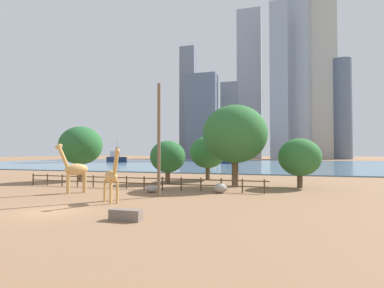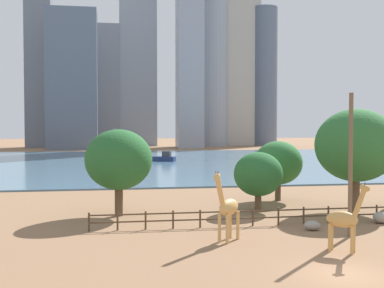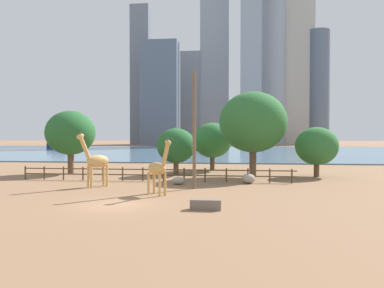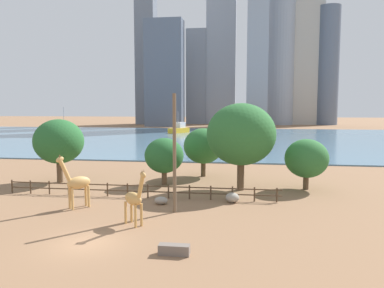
{
  "view_description": "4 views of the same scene",
  "coord_description": "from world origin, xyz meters",
  "px_view_note": "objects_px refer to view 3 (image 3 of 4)",
  "views": [
    {
      "loc": [
        13.81,
        -15.7,
        3.72
      ],
      "look_at": [
        1.01,
        28.61,
        5.0
      ],
      "focal_mm": 28.0,
      "sensor_mm": 36.0,
      "label": 1
    },
    {
      "loc": [
        -11.17,
        -21.98,
        7.3
      ],
      "look_at": [
        -0.75,
        43.05,
        4.93
      ],
      "focal_mm": 45.0,
      "sensor_mm": 36.0,
      "label": 2
    },
    {
      "loc": [
        7.44,
        -22.52,
        4.33
      ],
      "look_at": [
        0.26,
        40.24,
        2.87
      ],
      "focal_mm": 35.0,
      "sensor_mm": 36.0,
      "label": 3
    },
    {
      "loc": [
        9.74,
        -21.37,
        8.51
      ],
      "look_at": [
        3.18,
        24.39,
        3.85
      ],
      "focal_mm": 35.0,
      "sensor_mm": 36.0,
      "label": 4
    }
  ],
  "objects_px": {
    "feeding_trough": "(206,205)",
    "tree_right_small": "(176,146)",
    "tree_left_small": "(253,122)",
    "boat_barge": "(60,145)",
    "boulder_near_fence": "(178,181)",
    "giraffe_tall": "(96,161)",
    "boat_tug": "(176,145)",
    "giraffe_companion": "(158,168)",
    "boulder_by_pole": "(248,179)",
    "tree_right_tall": "(70,133)",
    "tree_center_broad": "(212,140)",
    "boat_sailboat": "(202,148)",
    "tree_left_large": "(317,146)",
    "utility_pole": "(194,130)"
  },
  "relations": [
    {
      "from": "boulder_by_pole",
      "to": "tree_left_large",
      "type": "relative_size",
      "value": 0.23
    },
    {
      "from": "boulder_near_fence",
      "to": "tree_center_broad",
      "type": "distance_m",
      "value": 14.09
    },
    {
      "from": "boulder_by_pole",
      "to": "utility_pole",
      "type": "bearing_deg",
      "value": -139.97
    },
    {
      "from": "boulder_by_pole",
      "to": "tree_right_small",
      "type": "distance_m",
      "value": 10.46
    },
    {
      "from": "tree_right_small",
      "to": "boat_barge",
      "type": "bearing_deg",
      "value": 124.7
    },
    {
      "from": "tree_right_tall",
      "to": "boat_tug",
      "type": "bearing_deg",
      "value": 90.07
    },
    {
      "from": "tree_left_large",
      "to": "boat_tug",
      "type": "relative_size",
      "value": 0.66
    },
    {
      "from": "feeding_trough",
      "to": "boulder_by_pole",
      "type": "bearing_deg",
      "value": 76.76
    },
    {
      "from": "tree_center_broad",
      "to": "boat_barge",
      "type": "height_order",
      "value": "boat_barge"
    },
    {
      "from": "tree_right_tall",
      "to": "tree_right_small",
      "type": "distance_m",
      "value": 12.02
    },
    {
      "from": "boulder_by_pole",
      "to": "tree_center_broad",
      "type": "xyz_separation_m",
      "value": [
        -3.96,
        12.01,
        3.28
      ]
    },
    {
      "from": "boulder_by_pole",
      "to": "tree_right_tall",
      "type": "xyz_separation_m",
      "value": [
        -19.56,
        6.25,
        4.15
      ]
    },
    {
      "from": "boulder_by_pole",
      "to": "tree_right_tall",
      "type": "distance_m",
      "value": 20.95
    },
    {
      "from": "feeding_trough",
      "to": "tree_right_tall",
      "type": "distance_m",
      "value": 25.31
    },
    {
      "from": "giraffe_tall",
      "to": "giraffe_companion",
      "type": "height_order",
      "value": "giraffe_tall"
    },
    {
      "from": "boulder_near_fence",
      "to": "feeding_trough",
      "type": "bearing_deg",
      "value": -73.28
    },
    {
      "from": "tree_right_small",
      "to": "boulder_near_fence",
      "type": "bearing_deg",
      "value": -79.64
    },
    {
      "from": "feeding_trough",
      "to": "tree_right_small",
      "type": "bearing_deg",
      "value": 104.04
    },
    {
      "from": "tree_left_small",
      "to": "boulder_by_pole",
      "type": "bearing_deg",
      "value": -97.07
    },
    {
      "from": "boulder_by_pole",
      "to": "tree_left_small",
      "type": "relative_size",
      "value": 0.14
    },
    {
      "from": "tree_left_large",
      "to": "boat_barge",
      "type": "distance_m",
      "value": 89.46
    },
    {
      "from": "giraffe_tall",
      "to": "utility_pole",
      "type": "xyz_separation_m",
      "value": [
        8.31,
        -0.04,
        2.59
      ]
    },
    {
      "from": "tree_right_tall",
      "to": "boat_sailboat",
      "type": "distance_m",
      "value": 59.89
    },
    {
      "from": "boat_tug",
      "to": "boat_barge",
      "type": "distance_m",
      "value": 35.24
    },
    {
      "from": "giraffe_tall",
      "to": "boat_tug",
      "type": "distance_m",
      "value": 87.32
    },
    {
      "from": "boulder_by_pole",
      "to": "feeding_trough",
      "type": "relative_size",
      "value": 0.67
    },
    {
      "from": "boulder_by_pole",
      "to": "boat_barge",
      "type": "height_order",
      "value": "boat_barge"
    },
    {
      "from": "utility_pole",
      "to": "tree_right_small",
      "type": "height_order",
      "value": "utility_pole"
    },
    {
      "from": "tree_right_tall",
      "to": "tree_left_small",
      "type": "distance_m",
      "value": 20.26
    },
    {
      "from": "giraffe_companion",
      "to": "boulder_near_fence",
      "type": "height_order",
      "value": "giraffe_companion"
    },
    {
      "from": "utility_pole",
      "to": "boulder_by_pole",
      "type": "distance_m",
      "value": 7.29
    },
    {
      "from": "giraffe_companion",
      "to": "boat_tug",
      "type": "bearing_deg",
      "value": 137.13
    },
    {
      "from": "giraffe_tall",
      "to": "tree_right_tall",
      "type": "distance_m",
      "value": 12.3
    },
    {
      "from": "tree_right_small",
      "to": "feeding_trough",
      "type": "bearing_deg",
      "value": -75.96
    },
    {
      "from": "boulder_by_pole",
      "to": "giraffe_tall",
      "type": "bearing_deg",
      "value": -163.73
    },
    {
      "from": "tree_left_small",
      "to": "tree_center_broad",
      "type": "bearing_deg",
      "value": 124.02
    },
    {
      "from": "giraffe_companion",
      "to": "utility_pole",
      "type": "xyz_separation_m",
      "value": [
        2.24,
        3.66,
        2.83
      ]
    },
    {
      "from": "tree_left_small",
      "to": "boat_barge",
      "type": "height_order",
      "value": "tree_left_small"
    },
    {
      "from": "boat_barge",
      "to": "tree_right_tall",
      "type": "bearing_deg",
      "value": -34.43
    },
    {
      "from": "tree_left_small",
      "to": "tree_right_small",
      "type": "bearing_deg",
      "value": 170.27
    },
    {
      "from": "giraffe_companion",
      "to": "feeding_trough",
      "type": "height_order",
      "value": "giraffe_companion"
    },
    {
      "from": "boulder_near_fence",
      "to": "tree_left_large",
      "type": "xyz_separation_m",
      "value": [
        13.45,
        7.9,
        2.87
      ]
    },
    {
      "from": "tree_right_tall",
      "to": "giraffe_tall",
      "type": "bearing_deg",
      "value": -55.87
    },
    {
      "from": "boulder_by_pole",
      "to": "feeding_trough",
      "type": "xyz_separation_m",
      "value": [
        -2.9,
        -12.31,
        -0.14
      ]
    },
    {
      "from": "giraffe_companion",
      "to": "tree_left_small",
      "type": "distance_m",
      "value": 15.09
    },
    {
      "from": "boulder_near_fence",
      "to": "boat_sailboat",
      "type": "distance_m",
      "value": 66.81
    },
    {
      "from": "boulder_by_pole",
      "to": "tree_left_large",
      "type": "distance_m",
      "value": 10.1
    },
    {
      "from": "tree_left_large",
      "to": "tree_right_small",
      "type": "bearing_deg",
      "value": 179.25
    },
    {
      "from": "boulder_by_pole",
      "to": "tree_right_small",
      "type": "bearing_deg",
      "value": 139.09
    },
    {
      "from": "boat_tug",
      "to": "tree_right_tall",
      "type": "bearing_deg",
      "value": 29.58
    }
  ]
}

